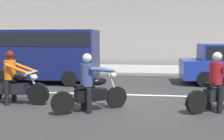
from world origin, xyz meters
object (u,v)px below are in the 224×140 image
at_px(motorcycle_with_rider_crimson, 218,87).
at_px(street_sign_post, 94,45).
at_px(parked_van_navy, 42,52).
at_px(motorcycle_with_rider_orange_stripe, 14,82).
at_px(motorcycle_with_rider_denim_blue, 90,88).

bearing_deg(motorcycle_with_rider_crimson, street_sign_post, 120.83).
relative_size(parked_van_navy, street_sign_post, 2.14).
height_order(motorcycle_with_rider_crimson, motorcycle_with_rider_orange_stripe, motorcycle_with_rider_crimson).
bearing_deg(street_sign_post, parked_van_navy, -108.36).
bearing_deg(parked_van_navy, street_sign_post, 71.64).
xyz_separation_m(motorcycle_with_rider_crimson, street_sign_post, (-5.06, 8.48, 0.88)).
bearing_deg(motorcycle_with_rider_denim_blue, motorcycle_with_rider_orange_stripe, 168.16).
distance_m(motorcycle_with_rider_orange_stripe, parked_van_navy, 4.05).
bearing_deg(street_sign_post, motorcycle_with_rider_crimson, -59.17).
distance_m(parked_van_navy, street_sign_post, 4.73).
bearing_deg(motorcycle_with_rider_crimson, parked_van_navy, 148.62).
height_order(motorcycle_with_rider_crimson, parked_van_navy, parked_van_navy).
xyz_separation_m(parked_van_navy, street_sign_post, (1.49, 4.49, 0.20)).
height_order(motorcycle_with_rider_orange_stripe, parked_van_navy, parked_van_navy).
bearing_deg(parked_van_navy, motorcycle_with_rider_crimson, -31.38).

